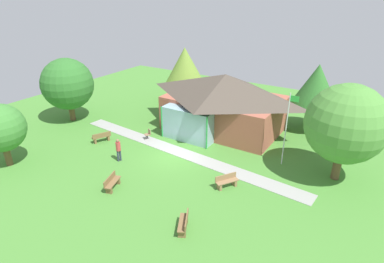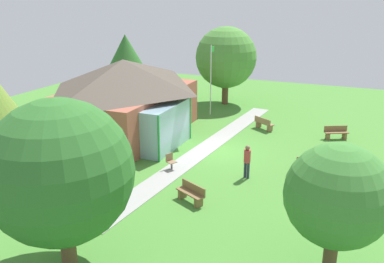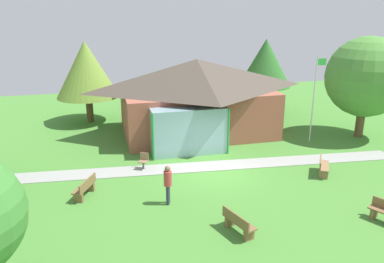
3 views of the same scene
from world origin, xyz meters
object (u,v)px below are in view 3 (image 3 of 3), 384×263
visitor_strolling_lawn (168,182)px  tree_behind_pavilion_left (86,70)px  bench_mid_right (323,167)px  pavilion (196,96)px  patio_chair_west (144,161)px  tree_east_hedge (366,77)px  tree_behind_pavilion_right (265,63)px  flagpole (314,95)px  bench_mid_left (85,188)px  bench_front_center (238,223)px

visitor_strolling_lawn → tree_behind_pavilion_left: bearing=32.9°
bench_mid_right → pavilion: bearing=-118.3°
patio_chair_west → tree_east_hedge: (14.27, 1.88, 3.49)m
patio_chair_west → tree_behind_pavilion_right: size_ratio=0.15×
flagpole → patio_chair_west: (-10.73, -1.84, -2.52)m
flagpole → bench_mid_left: flagpole is taller
tree_east_hedge → pavilion: bearing=161.6°
tree_behind_pavilion_left → tree_east_hedge: tree_east_hedge is taller
bench_mid_left → patio_chair_west: bearing=-24.4°
bench_mid_left → patio_chair_west: (2.89, 2.41, 0.01)m
bench_mid_left → tree_behind_pavilion_right: tree_behind_pavilion_right is taller
bench_mid_right → tree_behind_pavilion_right: bearing=-157.4°
pavilion → visitor_strolling_lawn: size_ratio=6.05×
visitor_strolling_lawn → tree_behind_pavilion_left: (-3.26, 13.72, 2.83)m
patio_chair_west → visitor_strolling_lawn: visitor_strolling_lawn is taller
tree_behind_pavilion_left → tree_east_hedge: size_ratio=0.91×
visitor_strolling_lawn → flagpole: bearing=-40.8°
flagpole → tree_east_hedge: (3.54, 0.04, 0.96)m
bench_mid_left → tree_east_hedge: bearing=-50.2°
pavilion → tree_behind_pavilion_left: bearing=146.8°
pavilion → bench_front_center: (-1.56, -12.01, -2.14)m
bench_front_center → bench_mid_right: (6.02, 3.94, 0.00)m
bench_mid_right → bench_front_center: bearing=-23.9°
pavilion → flagpole: flagpole is taller
bench_front_center → tree_behind_pavilion_left: bearing=179.6°
flagpole → tree_behind_pavilion_left: bearing=149.5°
bench_front_center → patio_chair_west: (-2.63, 6.78, 0.01)m
flagpole → bench_mid_right: size_ratio=3.54×
bench_mid_right → visitor_strolling_lawn: size_ratio=0.86×
bench_front_center → tree_east_hedge: bearing=108.4°
patio_chair_west → visitor_strolling_lawn: (0.54, -3.96, 0.61)m
pavilion → bench_front_center: bearing=-97.4°
visitor_strolling_lawn → tree_east_hedge: bearing=-47.4°
pavilion → bench_front_center: 12.30m
pavilion → bench_mid_right: 9.46m
bench_mid_left → tree_behind_pavilion_left: bearing=25.0°
bench_mid_left → pavilion: bearing=-17.0°
pavilion → flagpole: 7.37m
bench_mid_left → tree_behind_pavilion_left: size_ratio=0.26×
bench_front_center → visitor_strolling_lawn: size_ratio=0.90×
flagpole → tree_east_hedge: bearing=0.7°
bench_mid_left → tree_behind_pavilion_left: 12.65m
patio_chair_west → visitor_strolling_lawn: size_ratio=0.49×
tree_east_hedge → bench_mid_right: bearing=-140.0°
bench_mid_left → tree_behind_pavilion_right: size_ratio=0.27×
bench_mid_left → tree_east_hedge: tree_east_hedge is taller
tree_behind_pavilion_right → tree_east_hedge: 8.16m
pavilion → tree_behind_pavilion_left: tree_behind_pavilion_left is taller
pavilion → patio_chair_west: (-4.19, -5.23, -2.13)m
flagpole → visitor_strolling_lawn: flagpole is taller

